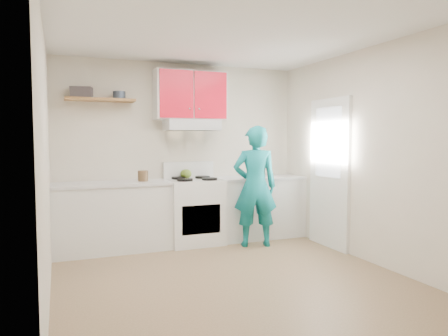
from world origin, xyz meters
name	(u,v)px	position (x,y,z in m)	size (l,w,h in m)	color
floor	(230,278)	(0.00, 0.00, 0.00)	(3.80, 3.80, 0.00)	brown
ceiling	(230,33)	(0.00, 0.00, 2.60)	(3.60, 3.80, 0.04)	white
back_wall	(181,152)	(0.00, 1.90, 1.30)	(3.60, 0.04, 2.60)	beige
front_wall	(345,170)	(0.00, -1.90, 1.30)	(3.60, 0.04, 2.60)	beige
left_wall	(46,161)	(-1.80, 0.00, 1.30)	(0.04, 3.80, 2.60)	beige
right_wall	(366,155)	(1.80, 0.00, 1.30)	(0.04, 3.80, 2.60)	beige
door	(329,173)	(1.78, 0.70, 1.02)	(0.05, 0.85, 2.05)	white
door_glass	(328,142)	(1.75, 0.70, 1.45)	(0.01, 0.55, 0.95)	white
counter_left	(112,217)	(-1.04, 1.60, 0.45)	(1.52, 0.60, 0.90)	silver
counter_right	(259,207)	(1.14, 1.60, 0.45)	(1.32, 0.60, 0.90)	silver
stove	(194,211)	(0.10, 1.57, 0.46)	(0.76, 0.65, 0.92)	white
range_hood	(192,125)	(0.10, 1.68, 1.70)	(0.76, 0.44, 0.15)	silver
upper_cabinets	(190,96)	(0.10, 1.73, 2.12)	(1.02, 0.33, 0.70)	red
shelf	(100,100)	(-1.15, 1.75, 2.02)	(0.90, 0.30, 0.04)	brown
books	(82,92)	(-1.39, 1.73, 2.11)	(0.27, 0.19, 0.14)	#383235
tin	(119,95)	(-0.90, 1.74, 2.09)	(0.17, 0.17, 0.10)	#333D4C
kettle	(186,174)	(0.03, 1.74, 0.99)	(0.16, 0.16, 0.14)	#536D1E
crock	(143,177)	(-0.63, 1.58, 0.98)	(0.14, 0.14, 0.17)	#4D3821
cutting_board	(237,179)	(0.77, 1.59, 0.91)	(0.32, 0.24, 0.02)	olive
silicone_mat	(270,177)	(1.35, 1.64, 0.90)	(0.27, 0.22, 0.01)	red
person	(255,186)	(0.84, 1.12, 0.84)	(0.61, 0.40, 1.68)	#0E7A80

